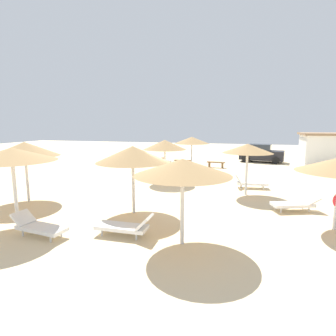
{
  "coord_description": "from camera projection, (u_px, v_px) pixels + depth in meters",
  "views": [
    {
      "loc": [
        3.96,
        -11.17,
        3.59
      ],
      "look_at": [
        0.0,
        3.0,
        1.2
      ],
      "focal_mm": 28.85,
      "sensor_mm": 36.0,
      "label": 1
    }
  ],
  "objects": [
    {
      "name": "ground_plane",
      "position": [
        150.0,
        204.0,
        12.25
      ],
      "size": [
        80.0,
        80.0,
        0.0
      ],
      "primitive_type": "plane",
      "color": "beige"
    },
    {
      "name": "parasol_0",
      "position": [
        192.0,
        140.0,
        21.95
      ],
      "size": [
        2.87,
        2.87,
        2.58
      ],
      "color": "silver",
      "rests_on": "ground"
    },
    {
      "name": "parasol_1",
      "position": [
        165.0,
        145.0,
        16.56
      ],
      "size": [
        2.66,
        2.66,
        2.65
      ],
      "color": "silver",
      "rests_on": "ground"
    },
    {
      "name": "parasol_2",
      "position": [
        12.0,
        155.0,
        9.13
      ],
      "size": [
        2.94,
        2.94,
        2.81
      ],
      "color": "silver",
      "rests_on": "ground"
    },
    {
      "name": "parasol_3",
      "position": [
        248.0,
        149.0,
        13.57
      ],
      "size": [
        2.51,
        2.51,
        2.62
      ],
      "color": "silver",
      "rests_on": "ground"
    },
    {
      "name": "parasol_5",
      "position": [
        133.0,
        154.0,
        10.72
      ],
      "size": [
        2.95,
        2.95,
        2.74
      ],
      "color": "silver",
      "rests_on": "ground"
    },
    {
      "name": "parasol_6",
      "position": [
        25.0,
        149.0,
        12.32
      ],
      "size": [
        3.06,
        3.06,
        2.8
      ],
      "color": "silver",
      "rests_on": "ground"
    },
    {
      "name": "parasol_7",
      "position": [
        183.0,
        167.0,
        7.84
      ],
      "size": [
        2.88,
        2.88,
        2.61
      ],
      "color": "silver",
      "rests_on": "ground"
    },
    {
      "name": "lounger_0",
      "position": [
        167.0,
        164.0,
        22.33
      ],
      "size": [
        1.22,
        1.97,
        0.77
      ],
      "color": "white",
      "rests_on": "ground"
    },
    {
      "name": "lounger_1",
      "position": [
        172.0,
        173.0,
        18.35
      ],
      "size": [
        1.66,
        1.86,
        0.77
      ],
      "color": "white",
      "rests_on": "ground"
    },
    {
      "name": "lounger_2",
      "position": [
        38.0,
        226.0,
        8.74
      ],
      "size": [
        1.95,
        0.88,
        0.72
      ],
      "color": "white",
      "rests_on": "ground"
    },
    {
      "name": "lounger_3",
      "position": [
        249.0,
        182.0,
        15.32
      ],
      "size": [
        1.9,
        0.83,
        0.81
      ],
      "color": "white",
      "rests_on": "ground"
    },
    {
      "name": "lounger_4",
      "position": [
        296.0,
        204.0,
        11.26
      ],
      "size": [
        2.02,
        1.27,
        0.62
      ],
      "color": "white",
      "rests_on": "ground"
    },
    {
      "name": "lounger_5",
      "position": [
        125.0,
        226.0,
        8.74
      ],
      "size": [
        1.88,
        0.66,
        0.76
      ],
      "color": "white",
      "rests_on": "ground"
    },
    {
      "name": "bench_0",
      "position": [
        161.0,
        160.0,
        25.0
      ],
      "size": [
        0.48,
        1.52,
        0.49
      ],
      "color": "brown",
      "rests_on": "ground"
    },
    {
      "name": "bench_1",
      "position": [
        183.0,
        161.0,
        23.78
      ],
      "size": [
        1.53,
        0.52,
        0.49
      ],
      "color": "brown",
      "rests_on": "ground"
    },
    {
      "name": "bench_2",
      "position": [
        216.0,
        163.0,
        22.58
      ],
      "size": [
        1.53,
        0.53,
        0.49
      ],
      "color": "brown",
      "rests_on": "ground"
    },
    {
      "name": "parked_car",
      "position": [
        261.0,
        153.0,
        25.88
      ],
      "size": [
        4.23,
        2.52,
        1.72
      ],
      "color": "black",
      "rests_on": "ground"
    },
    {
      "name": "beach_cabana",
      "position": [
        328.0,
        148.0,
        24.6
      ],
      "size": [
        4.73,
        3.75,
        2.82
      ],
      "color": "white",
      "rests_on": "ground"
    }
  ]
}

